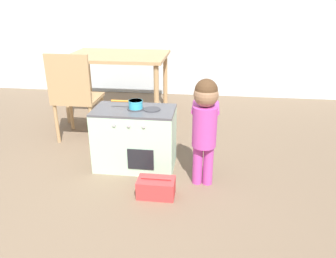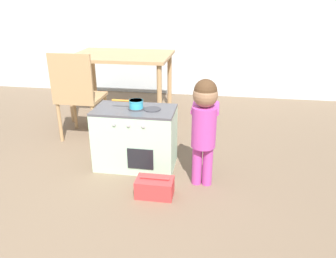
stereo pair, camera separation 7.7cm
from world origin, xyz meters
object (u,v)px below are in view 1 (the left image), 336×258
object	(u,v)px
dining_table	(118,62)
dining_chair_near	(75,95)
play_kitchen	(135,138)
toy_pot	(135,104)
toy_basket	(156,188)
child_figure	(205,119)

from	to	relation	value
dining_table	dining_chair_near	distance (m)	0.87
play_kitchen	dining_table	xyz separation A→B (m)	(-0.48, 1.30, 0.38)
play_kitchen	toy_pot	size ratio (longest dim) A/B	2.57
play_kitchen	dining_chair_near	size ratio (longest dim) A/B	0.75
play_kitchen	toy_pot	distance (m)	0.31
toy_basket	dining_table	distance (m)	1.98
toy_basket	dining_chair_near	bearing A→B (deg)	136.00
dining_table	toy_basket	bearing A→B (deg)	-67.15
child_figure	dining_table	bearing A→B (deg)	125.25
child_figure	toy_basket	size ratio (longest dim) A/B	3.08
play_kitchen	child_figure	world-z (taller)	child_figure
child_figure	dining_table	world-z (taller)	child_figure
dining_chair_near	play_kitchen	bearing A→B (deg)	-34.46
play_kitchen	child_figure	distance (m)	0.69
toy_pot	dining_table	bearing A→B (deg)	110.78
play_kitchen	child_figure	bearing A→B (deg)	-19.76
play_kitchen	toy_basket	bearing A→B (deg)	-60.31
play_kitchen	toy_basket	xyz separation A→B (m)	(0.25, -0.44, -0.19)
dining_chair_near	dining_table	bearing A→B (deg)	74.92
child_figure	toy_basket	xyz separation A→B (m)	(-0.34, -0.23, -0.48)
dining_chair_near	toy_basket	bearing A→B (deg)	-44.00
toy_basket	child_figure	bearing A→B (deg)	34.20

